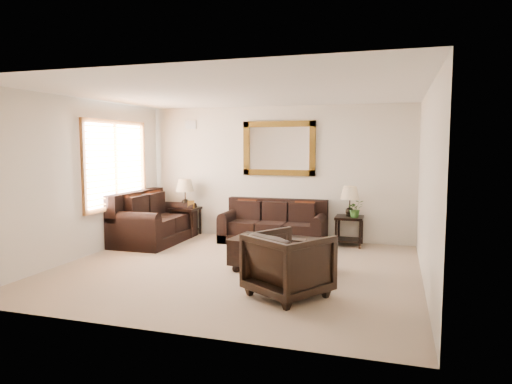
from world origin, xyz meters
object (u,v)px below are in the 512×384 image
(sofa, at_px, (274,227))
(end_table_right, at_px, (350,207))
(coffee_table, at_px, (279,251))
(end_table_left, at_px, (185,199))
(armchair, at_px, (289,261))
(loveseat, at_px, (152,223))

(sofa, distance_m, end_table_right, 1.53)
(end_table_right, bearing_deg, coffee_table, -112.32)
(sofa, relative_size, coffee_table, 1.35)
(end_table_left, distance_m, armchair, 4.39)
(coffee_table, xyz_separation_m, armchair, (0.42, -1.13, 0.15))
(loveseat, distance_m, armchair, 4.12)
(loveseat, height_order, armchair, loveseat)
(sofa, xyz_separation_m, armchair, (1.02, -3.11, 0.15))
(end_table_left, height_order, coffee_table, end_table_left)
(loveseat, distance_m, coffee_table, 3.20)
(end_table_left, bearing_deg, loveseat, -114.14)
(end_table_right, bearing_deg, sofa, -175.87)
(loveseat, xyz_separation_m, coffee_table, (2.93, -1.28, -0.07))
(sofa, bearing_deg, end_table_right, 4.13)
(end_table_right, xyz_separation_m, armchair, (-0.44, -3.22, -0.29))
(end_table_left, bearing_deg, coffee_table, -38.87)
(coffee_table, height_order, armchair, armchair)
(armchair, bearing_deg, loveseat, -2.74)
(coffee_table, relative_size, armchair, 1.68)
(sofa, distance_m, end_table_left, 2.03)
(end_table_right, relative_size, coffee_table, 0.75)
(sofa, bearing_deg, end_table_left, 177.38)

